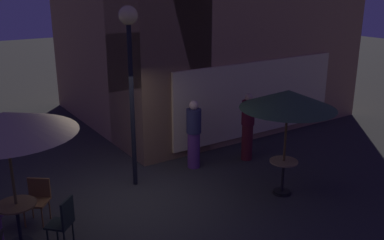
# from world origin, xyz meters

# --- Properties ---
(ground_plane) EXTENTS (60.00, 60.00, 0.00)m
(ground_plane) POSITION_xyz_m (0.00, 0.00, 0.00)
(ground_plane) COLOR #2C2A27
(cafe_building) EXTENTS (8.12, 6.99, 7.16)m
(cafe_building) POSITION_xyz_m (3.79, 3.67, 3.57)
(cafe_building) COLOR #AC7F56
(cafe_building) RESTS_ON ground
(street_lamp_near_corner) EXTENTS (0.40, 0.40, 3.94)m
(street_lamp_near_corner) POSITION_xyz_m (0.49, 0.80, 3.03)
(street_lamp_near_corner) COLOR black
(street_lamp_near_corner) RESTS_ON ground
(cafe_table_0) EXTENTS (0.67, 0.67, 0.79)m
(cafe_table_0) POSITION_xyz_m (-2.24, -0.25, 0.55)
(cafe_table_0) COLOR black
(cafe_table_0) RESTS_ON ground
(cafe_table_1) EXTENTS (0.60, 0.60, 0.76)m
(cafe_table_1) POSITION_xyz_m (2.95, -1.37, 0.50)
(cafe_table_1) COLOR black
(cafe_table_1) RESTS_ON ground
(patio_umbrella_0) EXTENTS (2.30, 2.30, 2.41)m
(patio_umbrella_0) POSITION_xyz_m (-2.24, -0.25, 2.22)
(patio_umbrella_0) COLOR black
(patio_umbrella_0) RESTS_ON ground
(patio_umbrella_1) EXTENTS (1.98, 1.98, 2.31)m
(patio_umbrella_1) POSITION_xyz_m (2.95, -1.37, 2.10)
(patio_umbrella_1) COLOR black
(patio_umbrella_1) RESTS_ON ground
(cafe_chair_0) EXTENTS (0.60, 0.60, 0.84)m
(cafe_chair_0) POSITION_xyz_m (-1.75, 0.37, 0.51)
(cafe_chair_0) COLOR brown
(cafe_chair_0) RESTS_ON ground
(cafe_chair_2) EXTENTS (0.54, 0.54, 0.97)m
(cafe_chair_2) POSITION_xyz_m (-1.64, -0.87, 0.59)
(cafe_chair_2) COLOR black
(cafe_chair_2) RESTS_ON ground
(patron_standing_1) EXTENTS (0.36, 0.36, 1.71)m
(patron_standing_1) POSITION_xyz_m (2.14, 0.87, 0.86)
(patron_standing_1) COLOR #5B2E6B
(patron_standing_1) RESTS_ON ground
(patron_standing_2) EXTENTS (0.33, 0.33, 1.75)m
(patron_standing_2) POSITION_xyz_m (3.55, 0.52, 0.89)
(patron_standing_2) COLOR #56161E
(patron_standing_2) RESTS_ON ground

